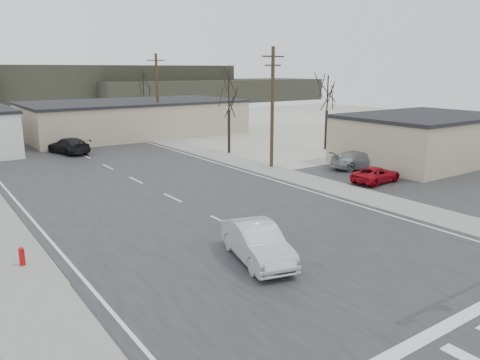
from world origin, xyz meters
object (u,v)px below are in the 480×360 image
(car_parked_red, at_px, (376,175))
(car_parked_dark_a, at_px, (414,162))
(car_far_a, at_px, (69,146))
(car_parked_silver, at_px, (361,160))
(sedan_crossing, at_px, (257,242))
(fire_hydrant, at_px, (22,256))

(car_parked_red, relative_size, car_parked_dark_a, 0.94)
(car_far_a, relative_size, car_parked_silver, 1.05)
(sedan_crossing, distance_m, car_parked_silver, 21.38)
(sedan_crossing, relative_size, car_parked_silver, 0.98)
(fire_hydrant, relative_size, sedan_crossing, 0.17)
(car_parked_dark_a, height_order, car_parked_silver, car_parked_dark_a)
(car_far_a, distance_m, car_parked_red, 29.61)
(sedan_crossing, bearing_deg, car_parked_silver, 43.35)
(sedan_crossing, distance_m, car_parked_red, 17.18)
(car_parked_dark_a, bearing_deg, car_far_a, 64.51)
(fire_hydrant, height_order, car_parked_silver, car_parked_silver)
(car_far_a, bearing_deg, car_parked_red, 106.74)
(car_far_a, xyz_separation_m, car_parked_silver, (17.88, -21.61, -0.05))
(fire_hydrant, distance_m, car_parked_silver, 27.71)
(car_parked_red, bearing_deg, car_far_a, 25.70)
(car_parked_red, bearing_deg, fire_hydrant, 87.72)
(fire_hydrant, height_order, car_parked_red, car_parked_red)
(sedan_crossing, xyz_separation_m, car_far_a, (0.84, 31.92, -0.04))
(fire_hydrant, bearing_deg, car_parked_silver, 10.40)
(sedan_crossing, distance_m, car_parked_dark_a, 22.69)
(sedan_crossing, height_order, car_parked_dark_a, sedan_crossing)
(fire_hydrant, height_order, car_far_a, car_far_a)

